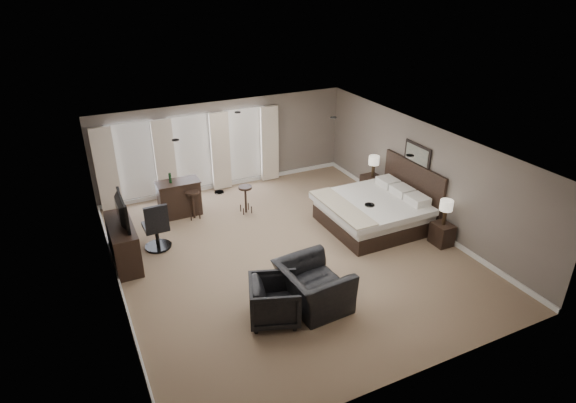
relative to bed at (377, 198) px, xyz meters
name	(u,v)px	position (x,y,z in m)	size (l,w,h in m)	color
room	(288,202)	(-2.58, -0.20, 0.54)	(7.60, 8.60, 2.64)	#836B53
window_bay	(193,155)	(-3.58, 3.90, 0.44)	(5.25, 0.20, 2.30)	silver
bed	(377,198)	(0.00, 0.00, 0.00)	(2.40, 2.29, 1.53)	silver
nightstand_near	(442,234)	(0.89, -1.45, -0.50)	(0.40, 0.49, 0.53)	black
nightstand_far	(372,187)	(0.89, 1.45, -0.44)	(0.48, 0.59, 0.64)	black
lamp_near	(445,212)	(0.89, -1.45, 0.08)	(0.30, 0.30, 0.62)	beige
lamp_far	(373,166)	(0.89, 1.45, 0.18)	(0.30, 0.30, 0.61)	beige
wall_art	(417,155)	(1.12, 0.00, 0.99)	(0.04, 0.96, 0.56)	slate
dresser	(123,243)	(-6.03, 1.04, -0.29)	(0.53, 1.63, 0.95)	black
tv	(119,222)	(-6.03, 1.04, 0.26)	(1.14, 0.66, 0.15)	black
armchair_near	(313,280)	(-2.98, -2.15, -0.18)	(1.34, 0.87, 1.17)	black
armchair_far	(275,299)	(-3.82, -2.21, -0.30)	(0.91, 0.85, 0.93)	black
bar_counter	(179,198)	(-4.33, 2.76, -0.28)	(1.11, 0.58, 0.97)	black
bar_stool_left	(193,205)	(-4.06, 2.42, -0.37)	(0.37, 0.37, 0.78)	black
bar_stool_right	(246,199)	(-2.71, 2.12, -0.38)	(0.36, 0.36, 0.76)	black
desk_chair	(156,225)	(-5.24, 1.33, -0.16)	(0.61, 0.61, 1.21)	black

